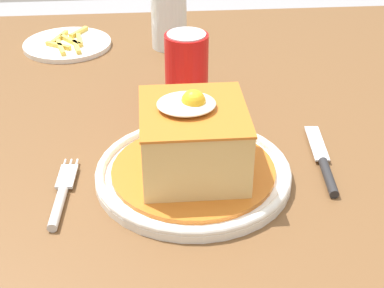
{
  "coord_description": "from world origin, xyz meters",
  "views": [
    {
      "loc": [
        -0.04,
        -0.7,
        1.17
      ],
      "look_at": [
        0.01,
        -0.09,
        0.79
      ],
      "focal_mm": 53.1,
      "sensor_mm": 36.0,
      "label": 1
    }
  ],
  "objects": [
    {
      "name": "drinking_glass",
      "position": [
        0.01,
        0.34,
        0.79
      ],
      "size": [
        0.07,
        0.07,
        0.1
      ],
      "color": "gold",
      "rests_on": "dining_table"
    },
    {
      "name": "knife",
      "position": [
        0.19,
        -0.11,
        0.75
      ],
      "size": [
        0.03,
        0.17,
        0.01
      ],
      "color": "#262628",
      "rests_on": "dining_table"
    },
    {
      "name": "side_plate_fries",
      "position": [
        -0.19,
        0.35,
        0.75
      ],
      "size": [
        0.17,
        0.17,
        0.02
      ],
      "color": "white",
      "rests_on": "dining_table"
    },
    {
      "name": "main_plate",
      "position": [
        0.01,
        -0.11,
        0.76
      ],
      "size": [
        0.25,
        0.25,
        0.02
      ],
      "color": "white",
      "rests_on": "dining_table"
    },
    {
      "name": "sandwich_meal",
      "position": [
        0.01,
        -0.11,
        0.8
      ],
      "size": [
        0.21,
        0.21,
        0.12
      ],
      "color": "#C66B23",
      "rests_on": "main_plate"
    },
    {
      "name": "soda_can",
      "position": [
        0.02,
        0.08,
        0.81
      ],
      "size": [
        0.07,
        0.07,
        0.12
      ],
      "color": "red",
      "rests_on": "dining_table"
    },
    {
      "name": "dining_table",
      "position": [
        0.0,
        0.0,
        0.65
      ],
      "size": [
        1.18,
        1.09,
        0.75
      ],
      "color": "brown",
      "rests_on": "ground_plane"
    },
    {
      "name": "fork",
      "position": [
        -0.15,
        -0.14,
        0.75
      ],
      "size": [
        0.03,
        0.14,
        0.01
      ],
      "color": "silver",
      "rests_on": "dining_table"
    }
  ]
}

